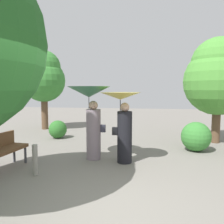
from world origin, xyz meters
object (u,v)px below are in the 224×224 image
Objects in this scene: person_left at (91,107)px; path_marker_post at (35,160)px; tree_near_right at (218,76)px; person_right at (123,117)px; tree_mid_left at (44,77)px.

person_left is 2.90× the size of path_marker_post.
tree_near_right is (3.96, 2.57, 0.95)m from person_left.
tree_near_right is (3.08, 2.74, 1.17)m from person_right.
tree_mid_left reaches higher than tree_near_right.
tree_mid_left is at bearing 166.37° from tree_near_right.
path_marker_post is at bearing -141.48° from tree_near_right.
path_marker_post is at bearing 136.77° from person_left.
tree_near_right reaches higher than path_marker_post.
path_marker_post is (-4.91, -3.90, -2.03)m from tree_near_right.
tree_near_right is 6.59m from path_marker_post.
tree_mid_left is (-3.36, 4.34, 1.09)m from person_left.
tree_mid_left is at bearing 113.05° from path_marker_post.
path_marker_post is at bearing -66.95° from tree_mid_left.
person_right is 2.33m from path_marker_post.
tree_mid_left is 6.55m from path_marker_post.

